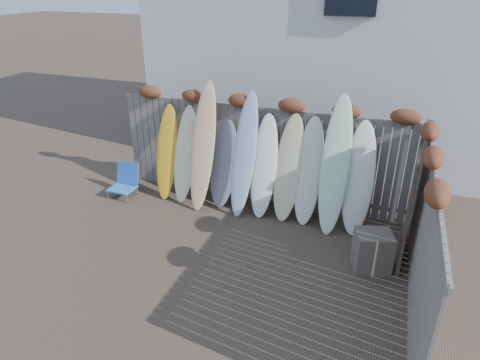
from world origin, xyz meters
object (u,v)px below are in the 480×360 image
(wooden_crate, at_px, (372,251))
(beach_chair, at_px, (125,181))
(surfboard_0, at_px, (167,152))
(lattice_panel, at_px, (410,206))

(wooden_crate, bearing_deg, beach_chair, 170.59)
(beach_chair, bearing_deg, surfboard_0, 21.60)
(wooden_crate, xyz_separation_m, surfboard_0, (-4.30, 1.20, 0.63))
(lattice_panel, xyz_separation_m, surfboard_0, (-4.75, 0.68, 0.01))
(beach_chair, xyz_separation_m, lattice_panel, (5.63, -0.33, 0.63))
(beach_chair, relative_size, wooden_crate, 1.05)
(wooden_crate, distance_m, surfboard_0, 4.51)
(wooden_crate, xyz_separation_m, lattice_panel, (0.46, 0.53, 0.63))
(wooden_crate, relative_size, lattice_panel, 0.34)
(beach_chair, distance_m, surfboard_0, 1.14)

